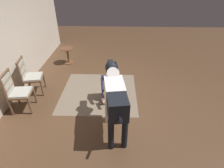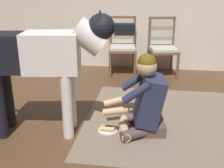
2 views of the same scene
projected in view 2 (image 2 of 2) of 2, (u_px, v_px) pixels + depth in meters
The scene contains 7 objects.
ground_plane at pixel (147, 135), 3.03m from camera, with size 13.72×13.72×0.00m, color #4F3622.
area_rug at pixel (168, 120), 3.35m from camera, with size 1.92×1.98×0.01m, color #736352.
dining_chair_left_of_pair at pixel (123, 43), 4.93m from camera, with size 0.51×0.52×0.98m.
dining_chair_right_of_pair at pixel (162, 44), 4.83m from camera, with size 0.54×0.54×0.98m.
person_sitting_on_floor at pixel (145, 101), 2.99m from camera, with size 0.70×0.57×0.87m.
large_dog at pixel (46, 57), 2.83m from camera, with size 1.65×0.47×1.29m.
hot_dog_on_plate at pixel (108, 129), 3.10m from camera, with size 0.21×0.21×0.06m.
Camera 2 is at (0.01, -2.69, 1.54)m, focal length 45.56 mm.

